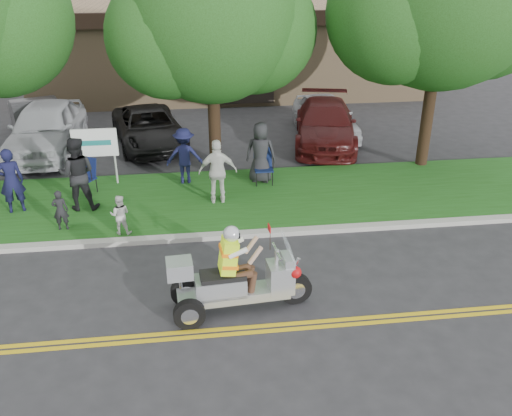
{
  "coord_description": "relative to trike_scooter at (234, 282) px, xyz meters",
  "views": [
    {
      "loc": [
        -0.25,
        -8.35,
        6.19
      ],
      "look_at": [
        1.07,
        2.0,
        1.24
      ],
      "focal_mm": 38.0,
      "sensor_mm": 36.0,
      "label": 1
    }
  ],
  "objects": [
    {
      "name": "lawn_chair_a",
      "position": [
        -3.57,
        5.88,
        0.03
      ],
      "size": [
        0.72,
        0.73,
        0.99
      ],
      "rotation": [
        0.0,
        0.0,
        -0.56
      ],
      "color": "black",
      "rests_on": "grass_verge"
    },
    {
      "name": "grass_verge",
      "position": [
        -0.43,
        5.05,
        -0.57
      ],
      "size": [
        60.0,
        4.0,
        0.1
      ],
      "primitive_type": "cube",
      "color": "#1D4C14",
      "rests_on": "ground"
    },
    {
      "name": "business_sign",
      "position": [
        -3.33,
        6.45,
        0.63
      ],
      "size": [
        1.25,
        0.06,
        1.75
      ],
      "color": "silver",
      "rests_on": "ground"
    },
    {
      "name": "spectator_chair_b",
      "position": [
        1.31,
        6.06,
        0.36
      ],
      "size": [
        0.98,
        0.78,
        1.76
      ],
      "primitive_type": "imported",
      "rotation": [
        0.0,
        0.0,
        2.86
      ],
      "color": "#232326",
      "rests_on": "grass_verge"
    },
    {
      "name": "ground",
      "position": [
        -0.43,
        -0.15,
        -0.63
      ],
      "size": [
        120.0,
        120.0,
        0.0
      ],
      "primitive_type": "plane",
      "color": "#28282B",
      "rests_on": "ground"
    },
    {
      "name": "spectator_adult_left",
      "position": [
        -5.23,
        4.84,
        0.33
      ],
      "size": [
        0.71,
        0.57,
        1.7
      ],
      "primitive_type": "imported",
      "rotation": [
        0.0,
        0.0,
        3.43
      ],
      "color": "#131436",
      "rests_on": "grass_verge"
    },
    {
      "name": "child_left",
      "position": [
        -3.84,
        3.65,
        -0.01
      ],
      "size": [
        0.38,
        0.26,
        1.02
      ],
      "primitive_type": "imported",
      "rotation": [
        0.0,
        0.0,
        3.19
      ],
      "color": "black",
      "rests_on": "grass_verge"
    },
    {
      "name": "centerline_far",
      "position": [
        -0.43,
        -0.57,
        -0.62
      ],
      "size": [
        60.0,
        0.1,
        0.01
      ],
      "primitive_type": "cube",
      "color": "gold",
      "rests_on": "ground"
    },
    {
      "name": "lawn_chair_b",
      "position": [
        1.38,
        6.0,
        0.04
      ],
      "size": [
        0.54,
        0.56,
        1.0
      ],
      "rotation": [
        0.0,
        0.0,
        -0.02
      ],
      "color": "black",
      "rests_on": "grass_verge"
    },
    {
      "name": "spectator_chair_a",
      "position": [
        -0.86,
        6.26,
        0.29
      ],
      "size": [
        1.06,
        0.62,
        1.62
      ],
      "primitive_type": "imported",
      "rotation": [
        0.0,
        0.0,
        3.13
      ],
      "color": "#16183E",
      "rests_on": "grass_verge"
    },
    {
      "name": "parked_car_right",
      "position": [
        4.07,
        9.47,
        0.1
      ],
      "size": [
        3.07,
        5.35,
        1.46
      ],
      "primitive_type": "imported",
      "rotation": [
        0.0,
        0.0,
        -0.22
      ],
      "color": "#420F0F",
      "rests_on": "ground"
    },
    {
      "name": "spectator_adult_mid",
      "position": [
        -3.58,
        4.82,
        0.44
      ],
      "size": [
        0.95,
        0.75,
        1.93
      ],
      "primitive_type": "imported",
      "rotation": [
        0.0,
        0.0,
        3.12
      ],
      "color": "black",
      "rests_on": "grass_verge"
    },
    {
      "name": "spectator_adult_right",
      "position": [
        0.0,
        4.77,
        0.34
      ],
      "size": [
        1.02,
        0.43,
        1.73
      ],
      "primitive_type": "imported",
      "rotation": [
        0.0,
        0.0,
        3.13
      ],
      "color": "silver",
      "rests_on": "grass_verge"
    },
    {
      "name": "parked_car_left",
      "position": [
        -5.93,
        10.79,
        0.11
      ],
      "size": [
        3.03,
        4.76,
        1.48
      ],
      "primitive_type": "imported",
      "rotation": [
        0.0,
        0.0,
        0.36
      ],
      "color": "#2D2D2F",
      "rests_on": "ground"
    },
    {
      "name": "curb",
      "position": [
        -0.43,
        2.9,
        -0.57
      ],
      "size": [
        60.0,
        0.25,
        0.12
      ],
      "primitive_type": "cube",
      "color": "#A8A89E",
      "rests_on": "ground"
    },
    {
      "name": "tree_mid",
      "position": [
        0.12,
        7.08,
        3.81
      ],
      "size": [
        5.88,
        4.8,
        7.05
      ],
      "color": "#332114",
      "rests_on": "ground"
    },
    {
      "name": "parked_car_far_left",
      "position": [
        -5.43,
        9.74,
        0.23
      ],
      "size": [
        2.19,
        5.09,
        1.71
      ],
      "primitive_type": "imported",
      "rotation": [
        0.0,
        0.0,
        -0.03
      ],
      "color": "silver",
      "rests_on": "ground"
    },
    {
      "name": "commercial_building",
      "position": [
        1.57,
        18.83,
        1.38
      ],
      "size": [
        18.0,
        8.2,
        4.0
      ],
      "color": "#9E7F5B",
      "rests_on": "ground"
    },
    {
      "name": "parked_car_far_right",
      "position": [
        4.32,
        10.48,
        0.1
      ],
      "size": [
        1.91,
        4.33,
        1.45
      ],
      "primitive_type": "imported",
      "rotation": [
        0.0,
        0.0,
        0.05
      ],
      "color": "silver",
      "rests_on": "ground"
    },
    {
      "name": "trike_scooter",
      "position": [
        0.0,
        0.0,
        0.0
      ],
      "size": [
        2.75,
        0.95,
        1.8
      ],
      "rotation": [
        0.0,
        0.0,
        0.07
      ],
      "color": "black",
      "rests_on": "ground"
    },
    {
      "name": "centerline_near",
      "position": [
        -0.43,
        -0.73,
        -0.62
      ],
      "size": [
        60.0,
        0.1,
        0.01
      ],
      "primitive_type": "cube",
      "color": "gold",
      "rests_on": "ground"
    },
    {
      "name": "child_right",
      "position": [
        -2.41,
        3.25,
        -0.03
      ],
      "size": [
        0.51,
        0.42,
        0.98
      ],
      "primitive_type": "imported",
      "rotation": [
        0.0,
        0.0,
        3.04
      ],
      "color": "silver",
      "rests_on": "grass_verge"
    },
    {
      "name": "parked_car_mid",
      "position": [
        -2.08,
        10.08,
        0.02
      ],
      "size": [
        3.07,
        5.0,
        1.29
      ],
      "primitive_type": "imported",
      "rotation": [
        0.0,
        0.0,
        0.21
      ],
      "color": "black",
      "rests_on": "ground"
    }
  ]
}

